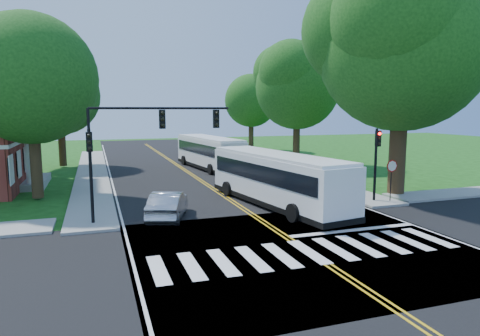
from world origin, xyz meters
name	(u,v)px	position (x,y,z in m)	size (l,w,h in m)	color
ground	(303,248)	(0.00, 0.00, 0.00)	(140.00, 140.00, 0.00)	#164210
road	(200,180)	(0.00, 18.00, 0.01)	(14.00, 96.00, 0.01)	black
cross_road	(303,248)	(0.00, 0.00, 0.01)	(60.00, 12.00, 0.01)	black
center_line	(190,173)	(0.00, 22.00, 0.01)	(0.36, 70.00, 0.01)	gold
edge_line_w	(111,177)	(-6.80, 22.00, 0.01)	(0.12, 70.00, 0.01)	silver
edge_line_e	(260,170)	(6.80, 22.00, 0.01)	(0.12, 70.00, 0.01)	silver
crosswalk	(309,252)	(0.00, -0.50, 0.02)	(12.60, 3.00, 0.01)	silver
stop_bar	(354,230)	(3.50, 1.60, 0.02)	(6.60, 0.40, 0.01)	silver
sidewalk_nw	(92,172)	(-8.30, 25.00, 0.07)	(2.60, 40.00, 0.15)	gray
sidewalk_ne	(263,165)	(8.30, 25.00, 0.07)	(2.60, 40.00, 0.15)	gray
tree_ne_big	(403,47)	(11.00, 8.00, 9.62)	(10.80, 10.80, 14.91)	#362815
tree_west_near	(31,79)	(-11.50, 14.00, 7.53)	(8.00, 8.00, 11.40)	#362815
tree_west_far	(59,96)	(-11.00, 30.00, 7.00)	(7.60, 7.60, 10.67)	#362815
tree_east_mid	(297,88)	(11.50, 24.00, 7.86)	(8.40, 8.40, 11.93)	#362815
tree_east_far	(251,101)	(12.50, 40.00, 6.86)	(7.20, 7.20, 10.34)	#362815
signal_nw	(139,136)	(-5.86, 6.43, 4.38)	(7.15, 0.46, 5.66)	black
signal_ne	(376,155)	(8.20, 6.44, 2.96)	(0.30, 0.46, 4.40)	black
stop_sign	(392,170)	(9.00, 5.98, 2.03)	(0.76, 0.08, 2.53)	black
bus_lead	(276,178)	(2.13, 7.64, 1.65)	(4.48, 12.25, 3.10)	white
bus_follow	(209,152)	(2.43, 24.40, 1.63)	(3.96, 12.06, 3.06)	white
hatchback	(168,205)	(-4.47, 6.57, 0.74)	(1.55, 4.44, 1.46)	#A4A5AA
suv	(309,186)	(5.34, 9.51, 0.71)	(2.31, 5.01, 1.39)	#B8BBC0
dark_sedan	(276,175)	(5.52, 15.40, 0.57)	(1.56, 3.84, 1.12)	black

